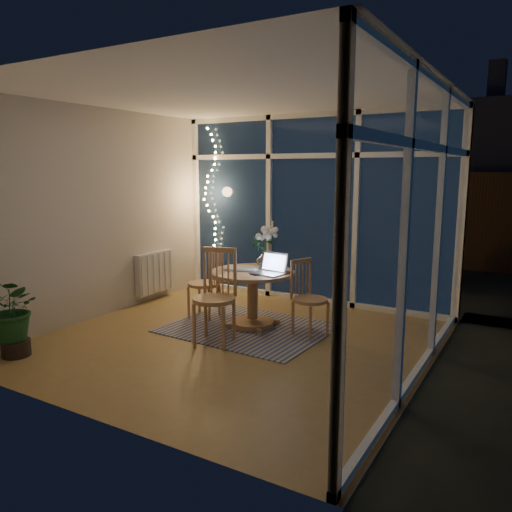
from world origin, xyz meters
name	(u,v)px	position (x,y,z in m)	size (l,w,h in m)	color
floor	(235,341)	(0.00, 0.00, 0.00)	(4.00, 4.00, 0.00)	olive
ceiling	(233,93)	(0.00, 0.00, 2.60)	(4.00, 4.00, 0.00)	white
wall_back	(312,209)	(0.00, 2.00, 1.30)	(4.00, 0.04, 2.60)	beige
wall_front	(80,247)	(0.00, -2.00, 1.30)	(4.00, 0.04, 2.60)	beige
wall_left	(100,214)	(-2.00, 0.00, 1.30)	(0.04, 4.00, 2.60)	beige
wall_right	(432,234)	(2.00, 0.00, 1.30)	(0.04, 4.00, 2.60)	beige
window_wall_back	(311,209)	(0.00, 1.96, 1.30)	(4.00, 0.10, 2.60)	white
window_wall_right	(427,234)	(1.96, 0.00, 1.30)	(0.10, 4.00, 2.60)	white
radiator	(155,272)	(-1.94, 0.90, 0.40)	(0.10, 0.70, 0.58)	silver
fairy_lights	(210,191)	(-1.65, 1.88, 1.52)	(0.24, 0.10, 1.85)	#F9C463
garden_patio	(400,271)	(0.50, 5.00, -0.06)	(12.00, 6.00, 0.10)	black
garden_fence	(384,218)	(0.00, 5.50, 0.90)	(11.00, 0.08, 1.80)	#392714
neighbour_roof	(434,155)	(0.30, 8.50, 2.20)	(7.00, 3.00, 2.20)	#363841
garden_shrubs	(302,251)	(-0.80, 3.40, 0.45)	(0.90, 0.90, 0.90)	#15311A
rug	(248,328)	(-0.09, 0.43, 0.01)	(1.81, 1.45, 0.01)	#B4A892
dining_table	(253,299)	(-0.09, 0.53, 0.34)	(0.99, 0.99, 0.67)	#AF6F4F
chair_left	(204,282)	(-0.82, 0.55, 0.45)	(0.42, 0.42, 0.91)	#AF6F4F
chair_right	(311,298)	(0.63, 0.57, 0.43)	(0.40, 0.40, 0.87)	#AF6F4F
chair_front	(214,297)	(-0.14, -0.19, 0.52)	(0.48, 0.48, 1.04)	#AF6F4F
laptop	(268,263)	(0.15, 0.46, 0.80)	(0.35, 0.30, 0.26)	silver
flower_vase	(264,258)	(-0.12, 0.85, 0.78)	(0.20, 0.20, 0.21)	white
bowl	(285,271)	(0.28, 0.63, 0.69)	(0.15, 0.15, 0.04)	white
newspapers	(243,268)	(-0.25, 0.58, 0.69)	(0.35, 0.27, 0.02)	silver
phone	(255,275)	(0.04, 0.35, 0.68)	(0.11, 0.05, 0.01)	black
potted_plant	(14,319)	(-1.65, -1.49, 0.38)	(0.54, 0.47, 0.76)	#1A4A23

